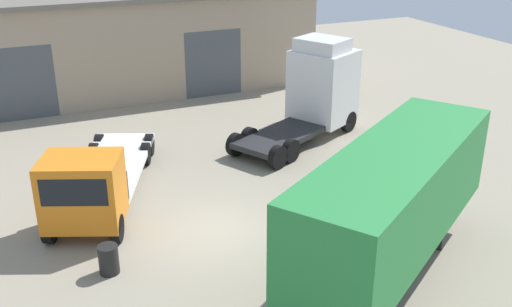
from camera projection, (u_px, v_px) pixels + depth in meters
ground_plane at (220, 230)px, 19.52m from camera, size 60.00×60.00×0.00m
warehouse_building at (103, 37)px, 34.39m from camera, size 22.88×10.29×5.48m
tractor_unit_white at (317, 90)px, 27.08m from camera, size 7.00×5.26×4.36m
container_trailer_green at (394, 199)px, 16.04m from camera, size 8.91×7.04×3.98m
flatbed_truck_orange at (93, 182)px, 19.95m from camera, size 5.35×8.44×2.66m
oil_drum at (109, 259)px, 17.13m from camera, size 0.58×0.58×0.88m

